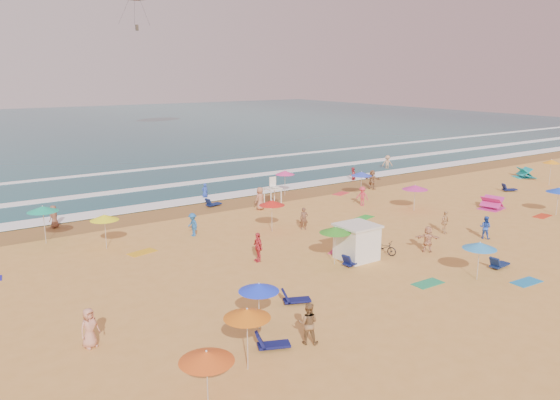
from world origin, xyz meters
TOP-DOWN VIEW (x-y plane):
  - ground at (0.00, 0.00)m, footprint 220.00×220.00m
  - ocean at (0.00, 84.00)m, footprint 220.00×140.00m
  - wet_sand at (0.00, 12.50)m, footprint 220.00×220.00m
  - surf_foam at (0.00, 21.32)m, footprint 200.00×18.70m
  - cabana at (-0.56, -3.92)m, footprint 2.00×2.00m
  - cabana_roof at (-0.56, -3.92)m, footprint 2.20×2.20m
  - bicycle at (1.34, -4.22)m, footprint 1.15×1.76m
  - lifeguard_stand at (2.41, 9.65)m, footprint 1.20×1.20m
  - beach_umbrellas at (-1.12, -0.10)m, footprint 60.91×26.67m
  - loungers at (2.22, -4.12)m, footprint 43.27×26.22m
  - towels at (-1.52, -1.47)m, footprint 47.02×23.14m
  - popup_tents at (24.09, 2.31)m, footprint 17.10×8.61m
  - beachgoers at (3.39, 4.78)m, footprint 48.44×28.80m

SIDE VIEW (x-z plane):
  - ground at x=0.00m, z-range 0.00..0.00m
  - ocean at x=0.00m, z-range -0.09..0.09m
  - wet_sand at x=0.00m, z-range 0.01..0.01m
  - towels at x=-1.52m, z-range 0.00..0.03m
  - surf_foam at x=0.00m, z-range 0.08..0.12m
  - loungers at x=2.22m, z-range 0.00..0.34m
  - bicycle at x=1.34m, z-range 0.00..0.87m
  - popup_tents at x=24.09m, z-range 0.00..1.20m
  - beachgoers at x=3.39m, z-range -0.25..1.85m
  - cabana at x=-0.56m, z-range 0.00..2.00m
  - lifeguard_stand at x=2.41m, z-range 0.00..2.10m
  - cabana_roof at x=-0.56m, z-range 2.00..2.12m
  - beach_umbrellas at x=-1.12m, z-range 1.69..2.47m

